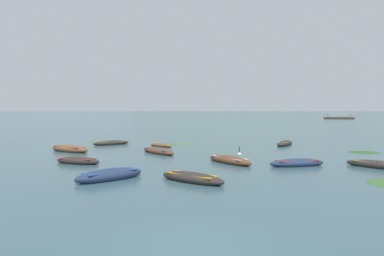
% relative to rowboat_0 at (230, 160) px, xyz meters
% --- Properties ---
extents(ground_plane, '(6000.00, 6000.00, 0.00)m').
position_rel_rowboat_0_xyz_m(ground_plane, '(-1.63, 1484.83, -0.19)').
color(ground_plane, '#385660').
extents(mountain_1, '(1474.15, 1474.15, 364.07)m').
position_rel_rowboat_0_xyz_m(mountain_1, '(-852.29, 1990.22, 181.84)').
color(mountain_1, slate).
rests_on(mountain_1, ground).
extents(mountain_2, '(1460.85, 1460.85, 459.78)m').
position_rel_rowboat_0_xyz_m(mountain_2, '(108.28, 1984.31, 229.70)').
color(mountain_2, slate).
rests_on(mountain_2, ground).
extents(mountain_3, '(668.73, 668.73, 198.75)m').
position_rel_rowboat_0_xyz_m(mountain_3, '(854.81, 1933.60, 99.18)').
color(mountain_3, slate).
rests_on(mountain_3, ground).
extents(rowboat_0, '(3.54, 4.19, 0.62)m').
position_rel_rowboat_0_xyz_m(rowboat_0, '(0.00, 0.00, 0.00)').
color(rowboat_0, brown).
rests_on(rowboat_0, ground).
extents(rowboat_1, '(3.57, 3.69, 0.73)m').
position_rel_rowboat_0_xyz_m(rowboat_1, '(-6.53, -6.28, 0.03)').
color(rowboat_1, navy).
rests_on(rowboat_1, ground).
extents(rowboat_2, '(4.63, 3.51, 0.73)m').
position_rel_rowboat_0_xyz_m(rowboat_2, '(-13.81, 5.73, 0.03)').
color(rowboat_2, brown).
rests_on(rowboat_2, ground).
extents(rowboat_3, '(2.85, 2.65, 0.41)m').
position_rel_rowboat_0_xyz_m(rowboat_3, '(-6.40, 10.43, -0.06)').
color(rowboat_3, brown).
rests_on(rowboat_3, ground).
extents(rowboat_4, '(3.79, 3.44, 0.57)m').
position_rel_rowboat_0_xyz_m(rowboat_4, '(-11.96, 12.01, -0.01)').
color(rowboat_4, '#2D2826').
rests_on(rowboat_4, ground).
extents(rowboat_5, '(3.79, 4.17, 0.58)m').
position_rel_rowboat_0_xyz_m(rowboat_5, '(-5.81, 5.00, -0.01)').
color(rowboat_5, brown).
rests_on(rowboat_5, ground).
extents(rowboat_6, '(3.97, 2.15, 0.61)m').
position_rel_rowboat_0_xyz_m(rowboat_6, '(4.36, -1.04, -0.00)').
color(rowboat_6, navy).
rests_on(rowboat_6, ground).
extents(rowboat_7, '(3.70, 3.56, 0.58)m').
position_rel_rowboat_0_xyz_m(rowboat_7, '(9.34, -1.51, -0.01)').
color(rowboat_7, '#2D2826').
rests_on(rowboat_7, ground).
extents(rowboat_8, '(2.87, 4.44, 0.59)m').
position_rel_rowboat_0_xyz_m(rowboat_8, '(6.26, 12.75, -0.01)').
color(rowboat_8, '#2D2826').
rests_on(rowboat_8, ground).
extents(rowboat_9, '(3.56, 1.99, 0.59)m').
position_rel_rowboat_0_xyz_m(rowboat_9, '(-10.38, -0.99, -0.01)').
color(rowboat_9, '#2D2826').
rests_on(rowboat_9, ground).
extents(rowboat_10, '(3.86, 3.15, 0.61)m').
position_rel_rowboat_0_xyz_m(rowboat_10, '(-2.18, -6.52, -0.00)').
color(rowboat_10, '#2D2826').
rests_on(rowboat_10, ground).
extents(ferry_1, '(11.41, 5.27, 2.54)m').
position_rel_rowboat_0_xyz_m(ferry_1, '(48.24, 119.31, 0.25)').
color(ferry_1, '#4C3323').
rests_on(ferry_1, ground).
extents(mooring_buoy, '(0.37, 0.37, 0.83)m').
position_rel_rowboat_0_xyz_m(mooring_buoy, '(0.95, 3.95, -0.10)').
color(mooring_buoy, silver).
rests_on(mooring_buoy, ground).
extents(weed_patch_0, '(1.58, 1.69, 0.14)m').
position_rel_rowboat_0_xyz_m(weed_patch_0, '(-15.35, 14.80, -0.19)').
color(weed_patch_0, '#477033').
rests_on(weed_patch_0, ground).
extents(weed_patch_1, '(3.42, 3.07, 0.14)m').
position_rel_rowboat_0_xyz_m(weed_patch_1, '(-6.35, 11.80, -0.19)').
color(weed_patch_1, '#38662D').
rests_on(weed_patch_1, ground).
extents(weed_patch_2, '(2.83, 2.37, 0.14)m').
position_rel_rowboat_0_xyz_m(weed_patch_2, '(11.81, 6.71, -0.19)').
color(weed_patch_2, '#2D5628').
rests_on(weed_patch_2, ground).
extents(weed_patch_3, '(2.53, 1.92, 0.14)m').
position_rel_rowboat_0_xyz_m(weed_patch_3, '(-4.36, 13.19, -0.19)').
color(weed_patch_3, '#477033').
rests_on(weed_patch_3, ground).
extents(weed_patch_6, '(3.59, 2.94, 0.14)m').
position_rel_rowboat_0_xyz_m(weed_patch_6, '(-13.84, 7.41, -0.19)').
color(weed_patch_6, '#477033').
rests_on(weed_patch_6, ground).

